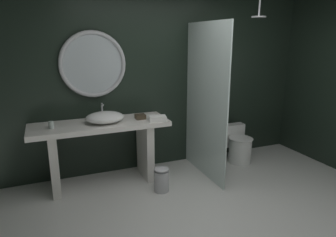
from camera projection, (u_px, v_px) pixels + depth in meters
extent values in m
plane|color=silver|center=(229.00, 229.00, 3.13)|extent=(5.76, 5.76, 0.00)
cube|color=black|center=(162.00, 80.00, 4.49)|extent=(4.80, 0.10, 2.60)
cube|color=silver|center=(100.00, 125.00, 3.92)|extent=(1.76, 0.60, 0.06)
cube|color=silver|center=(54.00, 162.00, 3.82)|extent=(0.10, 0.51, 0.78)
cube|color=silver|center=(145.00, 149.00, 4.25)|extent=(0.10, 0.51, 0.78)
ellipsoid|color=white|center=(105.00, 117.00, 3.89)|extent=(0.49, 0.40, 0.14)
cylinder|color=#B7B7BC|center=(102.00, 111.00, 4.04)|extent=(0.02, 0.02, 0.22)
cylinder|color=#B7B7BC|center=(102.00, 104.00, 3.97)|extent=(0.02, 0.10, 0.02)
cylinder|color=silver|center=(51.00, 125.00, 3.65)|extent=(0.06, 0.06, 0.09)
cube|color=#3D3323|center=(140.00, 117.00, 4.09)|extent=(0.13, 0.13, 0.06)
torus|color=#B7B7BC|center=(93.00, 64.00, 3.98)|extent=(0.87, 0.06, 0.87)
cylinder|color=#B2BCC1|center=(93.00, 64.00, 3.99)|extent=(0.78, 0.01, 0.78)
cube|color=silver|center=(205.00, 102.00, 4.15)|extent=(0.02, 1.13, 2.12)
cylinder|color=#B7B7BC|center=(260.00, 5.00, 4.17)|extent=(0.02, 0.02, 0.30)
cylinder|color=#B7B7BC|center=(259.00, 17.00, 4.21)|extent=(0.20, 0.20, 0.02)
cylinder|color=white|center=(240.00, 150.00, 4.77)|extent=(0.35, 0.35, 0.39)
ellipsoid|color=white|center=(241.00, 138.00, 4.71)|extent=(0.37, 0.40, 0.02)
cube|color=white|center=(232.00, 135.00, 4.94)|extent=(0.40, 0.14, 0.36)
cylinder|color=#B7B7BC|center=(161.00, 181.00, 3.87)|extent=(0.19, 0.19, 0.28)
ellipsoid|color=#B7B7BC|center=(161.00, 169.00, 3.83)|extent=(0.19, 0.19, 0.06)
cube|color=white|center=(158.00, 118.00, 3.99)|extent=(0.25, 0.22, 0.06)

